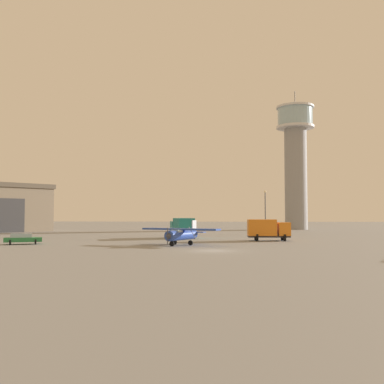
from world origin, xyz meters
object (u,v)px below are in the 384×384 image
Objects in this scene: control_tower at (296,157)px; light_post_east at (265,208)px; truck_box_teal at (182,227)px; airplane_blue at (182,234)px; truck_box_orange at (268,229)px; car_green at (22,238)px.

light_post_east is at bearing -109.96° from control_tower.
control_tower is 53.89m from truck_box_teal.
airplane_blue is 1.46× the size of truck_box_teal.
light_post_east is at bearing -60.61° from truck_box_teal.
truck_box_teal is at bearing -151.93° from airplane_blue.
truck_box_orange is 23.45m from light_post_east.
truck_box_teal is 22.71m from light_post_east.
car_green is at bearing -125.12° from control_tower.
light_post_east reaches higher than truck_box_orange.
car_green is 0.57× the size of light_post_east.
car_green is at bearing -66.72° from airplane_blue.
truck_box_orange is at bearing 153.89° from airplane_blue.
car_green is at bearing -134.52° from light_post_east.
truck_box_teal is 0.80× the size of light_post_east.
light_post_east is (12.86, 33.26, 3.68)m from airplane_blue.
light_post_east is at bearing 83.54° from truck_box_orange.
control_tower is 54.88m from truck_box_orange.
truck_box_orange is at bearing -102.84° from control_tower.
truck_box_orange is at bearing -135.18° from truck_box_teal.
truck_box_teal reaches higher than truck_box_orange.
truck_box_teal is (-13.00, 6.02, 0.06)m from truck_box_orange.
airplane_blue is at bearing -110.60° from control_tower.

